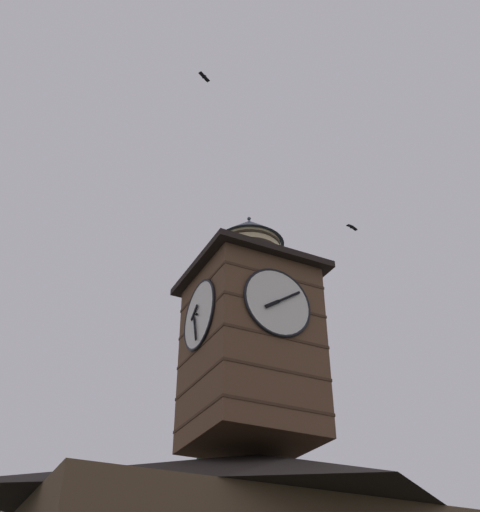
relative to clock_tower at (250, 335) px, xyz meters
The scene contains 3 objects.
clock_tower is the anchor object (origin of this frame).
flying_bird_high 11.27m from the clock_tower, 24.84° to the left, with size 0.61×0.42×0.12m.
flying_bird_low 9.07m from the clock_tower, behind, with size 0.65×0.29×0.12m.
Camera 1 is at (11.42, 17.49, 1.72)m, focal length 43.57 mm.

